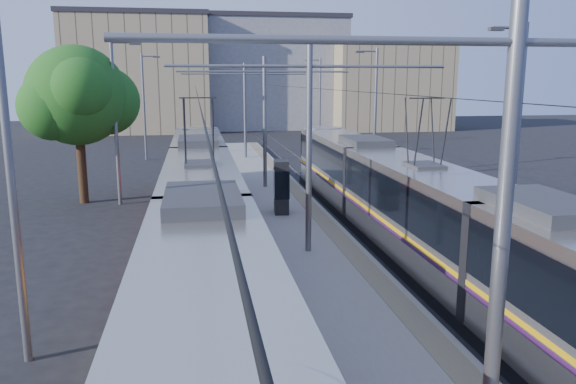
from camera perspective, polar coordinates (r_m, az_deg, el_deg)
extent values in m
plane|color=black|center=(12.42, 9.77, -18.12)|extent=(160.00, 160.00, 0.00)
cube|color=gray|center=(28.06, -1.57, -0.85)|extent=(4.00, 50.00, 0.30)
cube|color=gray|center=(27.87, -4.53, -0.64)|extent=(0.70, 50.00, 0.01)
cube|color=gray|center=(28.26, 1.34, -0.45)|extent=(0.70, 50.00, 0.01)
cube|color=gray|center=(27.85, -10.40, -1.42)|extent=(0.07, 70.00, 0.03)
cube|color=gray|center=(27.86, -7.45, -1.32)|extent=(0.07, 70.00, 0.03)
cube|color=gray|center=(28.61, 4.16, -0.92)|extent=(0.07, 70.00, 0.03)
cube|color=gray|center=(28.98, 6.92, -0.82)|extent=(0.07, 70.00, 0.03)
cube|color=black|center=(19.51, -8.67, -6.31)|extent=(2.30, 30.40, 0.40)
cube|color=beige|center=(19.08, -8.82, -1.59)|extent=(2.40, 28.80, 2.90)
cube|color=black|center=(18.98, -8.86, -0.12)|extent=(2.43, 28.80, 1.30)
cube|color=orange|center=(19.18, -8.78, -2.75)|extent=(2.43, 28.80, 0.12)
cube|color=#A00C09|center=(19.30, -8.74, -4.19)|extent=(2.42, 28.80, 1.10)
cube|color=#2D2D30|center=(18.79, -8.97, 3.17)|extent=(1.68, 3.00, 0.30)
cube|color=black|center=(19.48, 13.23, -6.52)|extent=(2.30, 31.76, 0.40)
cube|color=#B1ABA2|center=(19.05, 13.45, -1.79)|extent=(2.40, 30.16, 2.90)
cube|color=black|center=(18.95, 13.52, -0.32)|extent=(2.43, 30.16, 1.30)
cube|color=#DEA20B|center=(19.14, 13.40, -2.96)|extent=(2.43, 30.16, 0.12)
cube|color=#391343|center=(19.18, 13.38, -3.39)|extent=(2.43, 30.16, 0.10)
cube|color=#2D2D30|center=(18.76, 13.67, 2.98)|extent=(1.68, 3.00, 0.30)
cylinder|color=slate|center=(7.55, 20.72, -6.93)|extent=(0.20, 0.20, 7.00)
cylinder|color=slate|center=(7.22, 22.26, 13.91)|extent=(9.20, 0.10, 0.10)
cylinder|color=slate|center=(18.69, 2.15, 4.34)|extent=(0.20, 0.20, 7.00)
cylinder|color=slate|center=(18.56, 2.21, 12.65)|extent=(9.20, 0.10, 0.10)
cylinder|color=slate|center=(30.49, -2.38, 7.05)|extent=(0.20, 0.20, 7.00)
cylinder|color=slate|center=(30.41, -2.42, 12.13)|extent=(9.20, 0.10, 0.10)
cylinder|color=slate|center=(42.40, -4.39, 8.23)|extent=(0.20, 0.20, 7.00)
cylinder|color=slate|center=(42.34, -4.45, 11.88)|extent=(9.20, 0.10, 0.10)
cylinder|color=black|center=(27.18, -9.29, 10.09)|extent=(0.02, 70.00, 0.02)
cylinder|color=black|center=(28.15, 5.77, 10.21)|extent=(0.02, 70.00, 0.02)
cylinder|color=slate|center=(12.92, -26.30, 0.92)|extent=(0.18, 0.18, 8.00)
cylinder|color=slate|center=(28.51, -17.11, 6.67)|extent=(0.18, 0.18, 8.00)
cube|color=#2D2D30|center=(28.35, -15.29, 14.34)|extent=(0.50, 0.22, 0.12)
cylinder|color=slate|center=(44.39, -14.42, 8.31)|extent=(0.18, 0.18, 8.00)
cube|color=#2D2D30|center=(44.29, -13.21, 13.21)|extent=(0.50, 0.22, 0.12)
cylinder|color=slate|center=(21.46, 22.26, 4.95)|extent=(0.18, 0.18, 8.00)
cube|color=#2D2D30|center=(20.87, 20.39, 15.26)|extent=(0.50, 0.22, 0.12)
cylinder|color=slate|center=(36.03, 8.85, 7.90)|extent=(0.18, 0.18, 8.00)
cube|color=#2D2D30|center=(35.68, 7.31, 13.94)|extent=(0.50, 0.22, 0.12)
cylinder|color=slate|center=(51.45, 3.25, 9.01)|extent=(0.18, 0.18, 8.00)
cube|color=#2D2D30|center=(51.21, 2.07, 13.20)|extent=(0.50, 0.22, 0.12)
cube|color=black|center=(24.54, -0.69, 0.53)|extent=(0.70, 1.07, 2.34)
cube|color=black|center=(24.52, -0.69, 0.88)|extent=(0.74, 1.11, 1.22)
cylinder|color=#382314|center=(29.76, -20.17, 2.01)|extent=(0.44, 0.44, 3.22)
sphere|color=#1B4B15|center=(29.43, -20.67, 9.16)|extent=(4.82, 4.82, 4.82)
sphere|color=#1B4B15|center=(30.03, -18.05, 8.79)|extent=(3.42, 3.42, 3.42)
cube|color=gray|center=(70.46, -14.80, 11.36)|extent=(16.00, 12.00, 13.10)
cube|color=#262328|center=(70.83, -15.09, 16.86)|extent=(16.32, 12.24, 0.50)
cube|color=gray|center=(74.81, -1.96, 11.78)|extent=(18.00, 14.00, 13.33)
cube|color=#262328|center=(75.18, -2.00, 17.06)|extent=(18.36, 14.28, 0.50)
cube|color=gray|center=(72.19, 9.96, 10.48)|extent=(14.00, 10.00, 10.41)
cube|color=#262328|center=(72.33, 10.12, 14.80)|extent=(14.28, 10.20, 0.50)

